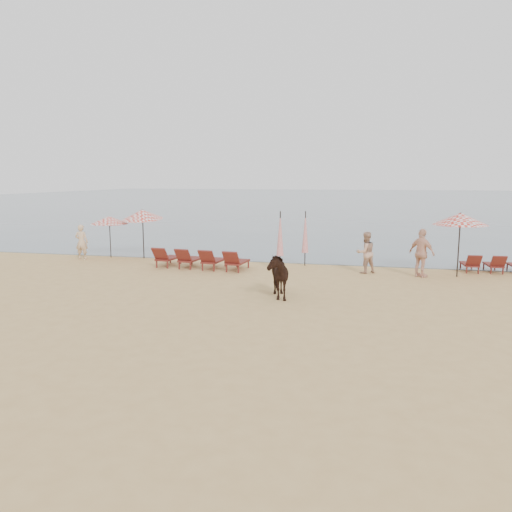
{
  "coord_description": "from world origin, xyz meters",
  "views": [
    {
      "loc": [
        4.06,
        -12.43,
        3.93
      ],
      "look_at": [
        0.0,
        5.0,
        1.1
      ],
      "focal_mm": 35.0,
      "sensor_mm": 36.0,
      "label": 1
    }
  ],
  "objects_px": {
    "umbrella_open_right": "(460,219)",
    "cow": "(275,274)",
    "umbrella_open_left_a": "(109,220)",
    "umbrella_closed_left": "(305,232)",
    "beachgoer_right_a": "(366,253)",
    "beachgoer_left": "(82,242)",
    "lounger_cluster_left": "(200,259)",
    "lounger_cluster_right": "(495,264)",
    "beachgoer_right_b": "(422,253)",
    "umbrella_open_left_b": "(142,214)",
    "umbrella_closed_right": "(280,234)"
  },
  "relations": [
    {
      "from": "umbrella_open_left_b",
      "to": "beachgoer_left",
      "type": "xyz_separation_m",
      "value": [
        -2.77,
        -0.97,
        -1.3
      ]
    },
    {
      "from": "beachgoer_left",
      "to": "lounger_cluster_left",
      "type": "bearing_deg",
      "value": 162.81
    },
    {
      "from": "umbrella_open_left_b",
      "to": "umbrella_open_right",
      "type": "xyz_separation_m",
      "value": [
        14.24,
        -1.42,
        0.16
      ]
    },
    {
      "from": "umbrella_closed_left",
      "to": "cow",
      "type": "xyz_separation_m",
      "value": [
        -0.17,
        -6.13,
        -0.74
      ]
    },
    {
      "from": "cow",
      "to": "beachgoer_right_b",
      "type": "distance_m",
      "value": 6.81
    },
    {
      "from": "lounger_cluster_right",
      "to": "umbrella_open_left_b",
      "type": "bearing_deg",
      "value": 175.51
    },
    {
      "from": "umbrella_open_left_a",
      "to": "umbrella_closed_left",
      "type": "xyz_separation_m",
      "value": [
        9.68,
        -0.15,
        -0.35
      ]
    },
    {
      "from": "cow",
      "to": "umbrella_closed_left",
      "type": "bearing_deg",
      "value": 67.84
    },
    {
      "from": "lounger_cluster_left",
      "to": "beachgoer_left",
      "type": "height_order",
      "value": "beachgoer_left"
    },
    {
      "from": "umbrella_closed_right",
      "to": "cow",
      "type": "height_order",
      "value": "umbrella_closed_right"
    },
    {
      "from": "umbrella_open_left_a",
      "to": "beachgoer_right_b",
      "type": "relative_size",
      "value": 1.07
    },
    {
      "from": "umbrella_open_left_b",
      "to": "umbrella_closed_right",
      "type": "distance_m",
      "value": 7.26
    },
    {
      "from": "lounger_cluster_right",
      "to": "umbrella_open_left_a",
      "type": "height_order",
      "value": "umbrella_open_left_a"
    },
    {
      "from": "umbrella_closed_left",
      "to": "beachgoer_left",
      "type": "height_order",
      "value": "umbrella_closed_left"
    },
    {
      "from": "umbrella_open_right",
      "to": "umbrella_closed_left",
      "type": "distance_m",
      "value": 6.41
    },
    {
      "from": "cow",
      "to": "beachgoer_right_a",
      "type": "bearing_deg",
      "value": 39.74
    },
    {
      "from": "umbrella_open_left_a",
      "to": "beachgoer_right_a",
      "type": "bearing_deg",
      "value": 2.57
    },
    {
      "from": "umbrella_closed_left",
      "to": "beachgoer_left",
      "type": "bearing_deg",
      "value": -176.46
    },
    {
      "from": "umbrella_open_right",
      "to": "umbrella_closed_left",
      "type": "xyz_separation_m",
      "value": [
        -6.26,
        1.11,
        -0.8
      ]
    },
    {
      "from": "lounger_cluster_left",
      "to": "beachgoer_right_a",
      "type": "distance_m",
      "value": 7.03
    },
    {
      "from": "lounger_cluster_right",
      "to": "umbrella_closed_left",
      "type": "distance_m",
      "value": 7.99
    },
    {
      "from": "umbrella_open_left_a",
      "to": "beachgoer_left",
      "type": "bearing_deg",
      "value": -134.02
    },
    {
      "from": "umbrella_open_left_b",
      "to": "umbrella_open_right",
      "type": "distance_m",
      "value": 14.31
    },
    {
      "from": "beachgoer_right_a",
      "to": "beachgoer_right_b",
      "type": "xyz_separation_m",
      "value": [
        2.18,
        -0.36,
        0.11
      ]
    },
    {
      "from": "umbrella_open_right",
      "to": "cow",
      "type": "bearing_deg",
      "value": -129.4
    },
    {
      "from": "lounger_cluster_right",
      "to": "beachgoer_left",
      "type": "relative_size",
      "value": 1.5
    },
    {
      "from": "umbrella_open_right",
      "to": "umbrella_closed_left",
      "type": "relative_size",
      "value": 1.05
    },
    {
      "from": "beachgoer_right_a",
      "to": "beachgoer_right_b",
      "type": "height_order",
      "value": "beachgoer_right_b"
    },
    {
      "from": "lounger_cluster_left",
      "to": "lounger_cluster_right",
      "type": "relative_size",
      "value": 1.61
    },
    {
      "from": "lounger_cluster_left",
      "to": "umbrella_closed_left",
      "type": "xyz_separation_m",
      "value": [
        4.32,
        1.79,
        1.07
      ]
    },
    {
      "from": "umbrella_open_left_a",
      "to": "umbrella_open_left_b",
      "type": "height_order",
      "value": "umbrella_open_left_b"
    },
    {
      "from": "lounger_cluster_left",
      "to": "beachgoer_right_b",
      "type": "height_order",
      "value": "beachgoer_right_b"
    },
    {
      "from": "umbrella_closed_right",
      "to": "umbrella_open_left_a",
      "type": "bearing_deg",
      "value": 171.01
    },
    {
      "from": "beachgoer_right_a",
      "to": "umbrella_closed_left",
      "type": "bearing_deg",
      "value": -56.44
    },
    {
      "from": "umbrella_open_left_b",
      "to": "lounger_cluster_right",
      "type": "bearing_deg",
      "value": -18.47
    },
    {
      "from": "umbrella_closed_right",
      "to": "beachgoer_right_b",
      "type": "xyz_separation_m",
      "value": [
        5.75,
        -0.28,
        -0.59
      ]
    },
    {
      "from": "umbrella_closed_left",
      "to": "beachgoer_left",
      "type": "distance_m",
      "value": 10.79
    },
    {
      "from": "umbrella_open_left_b",
      "to": "umbrella_open_right",
      "type": "bearing_deg",
      "value": -23.43
    },
    {
      "from": "beachgoer_left",
      "to": "beachgoer_right_b",
      "type": "bearing_deg",
      "value": 169.62
    },
    {
      "from": "cow",
      "to": "beachgoer_right_a",
      "type": "height_order",
      "value": "beachgoer_right_a"
    },
    {
      "from": "lounger_cluster_right",
      "to": "umbrella_open_left_b",
      "type": "xyz_separation_m",
      "value": [
        -15.89,
        0.2,
        1.78
      ]
    },
    {
      "from": "lounger_cluster_right",
      "to": "umbrella_open_left_a",
      "type": "xyz_separation_m",
      "value": [
        -17.59,
        0.05,
        1.48
      ]
    },
    {
      "from": "umbrella_open_left_b",
      "to": "umbrella_closed_right",
      "type": "relative_size",
      "value": 0.99
    },
    {
      "from": "beachgoer_left",
      "to": "umbrella_closed_left",
      "type": "bearing_deg",
      "value": 176.31
    },
    {
      "from": "lounger_cluster_left",
      "to": "umbrella_open_left_a",
      "type": "relative_size",
      "value": 1.98
    },
    {
      "from": "umbrella_open_right",
      "to": "cow",
      "type": "xyz_separation_m",
      "value": [
        -6.43,
        -5.02,
        -1.54
      ]
    },
    {
      "from": "umbrella_closed_left",
      "to": "umbrella_closed_right",
      "type": "bearing_deg",
      "value": -126.32
    },
    {
      "from": "lounger_cluster_right",
      "to": "beachgoer_left",
      "type": "bearing_deg",
      "value": 178.59
    },
    {
      "from": "beachgoer_right_a",
      "to": "cow",
      "type": "bearing_deg",
      "value": 27.41
    },
    {
      "from": "umbrella_open_right",
      "to": "umbrella_open_left_b",
      "type": "bearing_deg",
      "value": -173.06
    }
  ]
}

